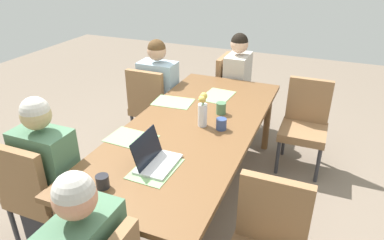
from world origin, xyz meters
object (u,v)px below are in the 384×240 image
coffee_mug_centre_left (221,108)px  person_near_left_near (159,99)px  chair_near_left_near (151,103)px  chair_head_left_right_near (232,89)px  laptop_head_right_left_far (155,159)px  coffee_mug_near_right (103,182)px  flower_vase (203,109)px  person_head_left_right_near (237,90)px  chair_near_left_mid (37,190)px  chair_far_right_far (305,121)px  dining_table (192,133)px  person_near_left_mid (51,183)px  coffee_mug_near_left (221,124)px

coffee_mug_centre_left → person_near_left_near: bearing=-120.4°
chair_near_left_near → chair_head_left_right_near: size_ratio=1.00×
laptop_head_right_left_far → coffee_mug_centre_left: size_ratio=3.13×
chair_head_left_right_near → coffee_mug_near_right: bearing=-2.2°
flower_vase → coffee_mug_near_right: 1.03m
person_head_left_right_near → coffee_mug_near_right: size_ratio=14.21×
chair_head_left_right_near → chair_near_left_mid: bearing=-16.7°
chair_far_right_far → coffee_mug_centre_left: size_ratio=8.81×
flower_vase → coffee_mug_centre_left: size_ratio=2.79×
person_near_left_near → person_head_left_right_near: (-0.61, 0.72, 0.00)m
flower_vase → dining_table: bearing=-69.1°
chair_near_left_near → person_head_left_right_near: bearing=131.2°
coffee_mug_near_right → person_near_left_mid: bearing=-102.2°
chair_head_left_right_near → flower_vase: 1.52m
person_near_left_mid → person_head_left_right_near: same height
chair_head_left_right_near → dining_table: bearing=3.6°
dining_table → person_near_left_mid: person_near_left_mid is taller
chair_near_left_mid → flower_vase: size_ratio=3.15×
chair_head_left_right_near → coffee_mug_near_right: 2.47m
coffee_mug_near_right → chair_near_left_mid: bearing=-94.3°
person_near_left_near → flower_vase: size_ratio=4.19×
person_near_left_near → chair_near_left_mid: 1.74m
dining_table → chair_near_left_mid: bearing=-41.7°
chair_near_left_mid → chair_head_left_right_near: 2.52m
chair_near_left_near → laptop_head_right_left_far: size_ratio=2.81×
dining_table → chair_near_left_near: 1.11m
dining_table → coffee_mug_centre_left: bearing=154.3°
person_near_left_mid → coffee_mug_near_left: person_near_left_mid is taller
person_near_left_mid → chair_far_right_far: 2.38m
laptop_head_right_left_far → person_head_left_right_near: bearing=-179.8°
coffee_mug_near_left → coffee_mug_near_right: 1.08m
flower_vase → coffee_mug_near_left: (-0.00, 0.16, -0.10)m
coffee_mug_near_left → laptop_head_right_left_far: bearing=-21.2°
chair_near_left_mid → coffee_mug_near_right: 0.69m
dining_table → flower_vase: size_ratio=8.39×
chair_near_left_near → person_near_left_mid: bearing=1.6°
chair_near_left_near → person_head_left_right_near: (-0.68, 0.78, 0.03)m
person_near_left_near → flower_vase: person_near_left_near is taller
person_head_left_right_near → flower_vase: bearing=4.0°
coffee_mug_near_left → coffee_mug_near_right: size_ratio=1.10×
dining_table → flower_vase: 0.23m
dining_table → coffee_mug_near_right: coffee_mug_near_right is taller
laptop_head_right_left_far → chair_near_left_near: bearing=-150.2°
person_near_left_mid → person_head_left_right_near: bearing=162.1°
chair_near_left_mid → coffee_mug_centre_left: 1.58m
dining_table → coffee_mug_near_right: 0.99m
chair_near_left_near → chair_far_right_far: size_ratio=1.00×
chair_head_left_right_near → laptop_head_right_left_far: (2.12, 0.08, 0.28)m
chair_near_left_mid → chair_head_left_right_near: bearing=163.3°
chair_near_left_mid → person_near_left_mid: person_near_left_mid is taller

